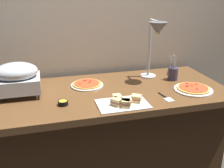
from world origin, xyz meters
name	(u,v)px	position (x,y,z in m)	size (l,w,h in m)	color
back_wall	(94,25)	(0.00, 0.50, 1.20)	(4.40, 0.04, 2.40)	#B7A893
buffet_table	(108,132)	(0.00, 0.00, 0.39)	(1.90, 0.84, 0.76)	brown
chafing_dish	(17,78)	(-0.67, 0.07, 0.90)	(0.32, 0.26, 0.26)	#B7BABF
heat_lamp	(156,35)	(0.44, 0.11, 1.16)	(0.15, 0.29, 0.51)	#B7BABF
pizza_plate_front	(87,84)	(-0.14, 0.14, 0.77)	(0.26, 0.26, 0.03)	white
pizza_plate_center	(193,89)	(0.65, -0.18, 0.77)	(0.30, 0.30, 0.03)	white
sandwich_platter	(124,102)	(0.04, -0.29, 0.78)	(0.35, 0.23, 0.06)	white
sauce_cup_near	(63,103)	(-0.36, -0.18, 0.78)	(0.07, 0.07, 0.03)	black
sauce_cup_far	(171,72)	(0.67, 0.23, 0.78)	(0.07, 0.07, 0.03)	black
utensil_holder	(173,73)	(0.61, 0.09, 0.82)	(0.08, 0.08, 0.23)	#383347
serving_spatula	(166,97)	(0.38, -0.25, 0.76)	(0.07, 0.17, 0.01)	#B7BABF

